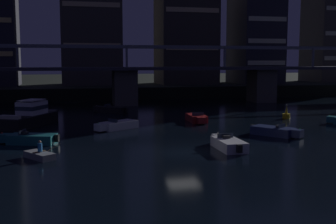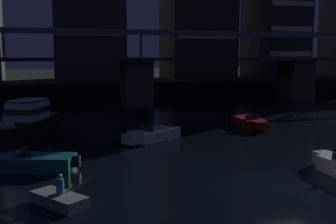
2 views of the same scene
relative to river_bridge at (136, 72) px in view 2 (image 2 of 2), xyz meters
name	(u,v)px [view 2 (image 2 of 2)]	position (x,y,z in m)	size (l,w,h in m)	color
ground_plane	(291,186)	(0.00, -36.45, -4.15)	(400.00, 400.00, 0.00)	black
far_riverbank	(96,78)	(0.00, 48.01, -3.05)	(240.00, 80.00, 2.20)	black
river_bridge	(136,72)	(0.00, 0.00, 0.00)	(100.15, 6.40, 9.38)	#4C4944
tower_east_tall	(275,18)	(30.48, 18.38, 9.16)	(8.90, 11.58, 22.52)	#282833
cabin_cruiser_near_left	(27,122)	(-12.70, -19.26, -3.10)	(6.02, 9.09, 2.79)	black
speedboat_near_right	(33,162)	(-11.87, -30.06, -3.74)	(5.15, 2.91, 1.16)	#196066
speedboat_mid_left	(249,122)	(5.79, -20.57, -3.74)	(1.99, 5.22, 1.16)	maroon
speedboat_mid_right	(127,111)	(-3.07, -9.75, -3.74)	(4.61, 4.12, 1.16)	black
speedboat_far_left	(152,135)	(-3.77, -24.06, -3.74)	(4.78, 3.81, 1.16)	silver
dinghy_with_paddler	(59,199)	(-10.66, -36.10, -3.88)	(2.69, 2.76, 1.36)	gray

